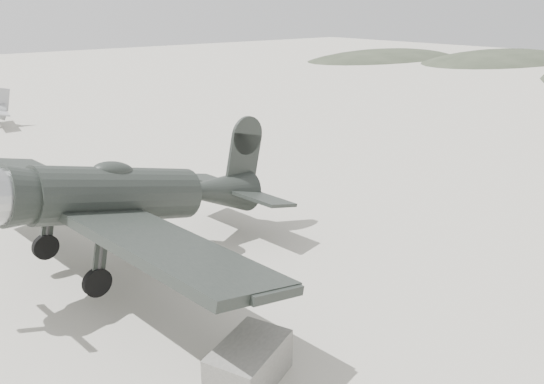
% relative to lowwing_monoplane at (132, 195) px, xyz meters
% --- Properties ---
extents(ground, '(160.00, 160.00, 0.00)m').
position_rel_lowwing_monoplane_xyz_m(ground, '(4.74, -3.96, -2.17)').
color(ground, '#B0AA9C').
rests_on(ground, ground).
extents(hill_east_north, '(36.00, 18.00, 6.00)m').
position_rel_lowwing_monoplane_xyz_m(hill_east_north, '(64.74, 24.04, -2.17)').
color(hill_east_north, '#2E3526').
rests_on(hill_east_north, ground).
extents(hill_northeast, '(32.00, 16.00, 5.20)m').
position_rel_lowwing_monoplane_xyz_m(hill_northeast, '(54.74, 36.04, -2.17)').
color(hill_northeast, '#2E3526').
rests_on(hill_northeast, ground).
extents(lowwing_monoplane, '(9.12, 12.76, 4.10)m').
position_rel_lowwing_monoplane_xyz_m(lowwing_monoplane, '(0.00, 0.00, 0.00)').
color(lowwing_monoplane, black).
rests_on(lowwing_monoplane, ground).
extents(equipment_block, '(2.00, 1.65, 0.86)m').
position_rel_lowwing_monoplane_xyz_m(equipment_block, '(-0.49, -5.96, -1.74)').
color(equipment_block, '#625F5B').
rests_on(equipment_block, ground).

